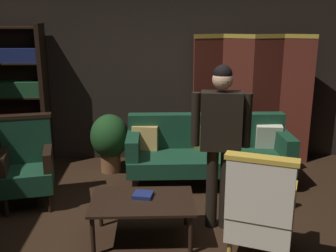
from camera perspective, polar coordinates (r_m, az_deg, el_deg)
ground_plane at (r=4.12m, az=0.40°, el=-15.92°), size 10.00×10.00×0.00m
back_wall at (r=6.01m, az=-0.55°, el=8.36°), size 7.20×0.10×2.80m
folding_screen at (r=6.00m, az=11.88°, el=4.00°), size 1.75×0.25×1.90m
bookshelf at (r=6.14m, az=-21.03°, el=4.37°), size 0.90×0.32×2.05m
velvet_couch at (r=5.29m, az=5.73°, el=-3.24°), size 2.12×0.78×0.88m
coffee_table at (r=3.95m, az=-3.68°, el=-11.16°), size 1.00×0.64×0.42m
armchair_gilt_accent at (r=3.70m, az=13.12°, el=-11.52°), size 0.75×0.75×1.04m
armchair_wing_left at (r=4.91m, az=-19.49°, el=-5.14°), size 0.69×0.68×1.04m
standing_figure at (r=3.97m, az=7.55°, el=-1.01°), size 0.59×0.26×1.70m
potted_plant at (r=5.64m, az=-8.33°, el=-1.84°), size 0.54×0.54×0.83m
book_navy_cloth at (r=3.99m, az=-3.60°, el=-9.82°), size 0.22×0.20×0.04m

